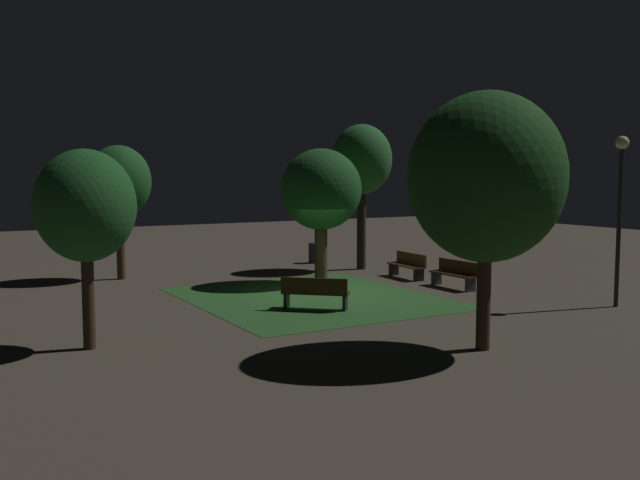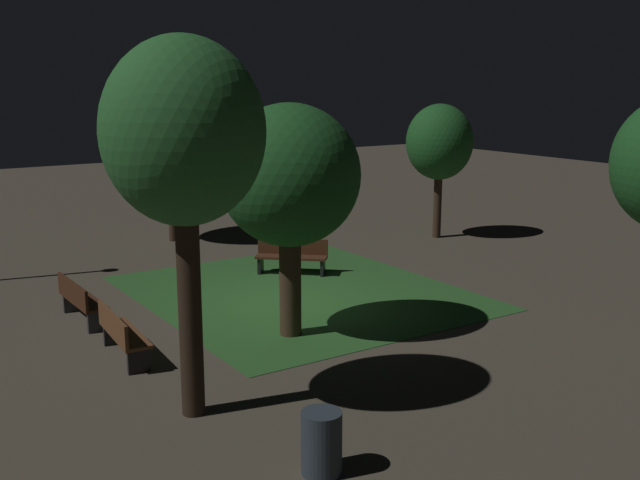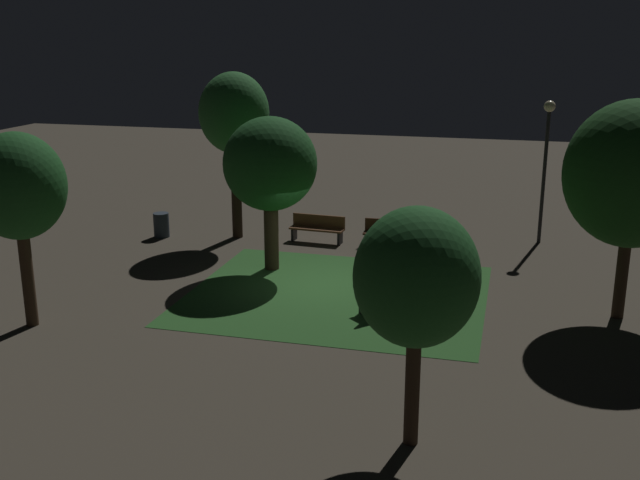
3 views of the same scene
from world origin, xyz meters
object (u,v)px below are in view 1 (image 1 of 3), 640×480
Objects in this scene: tree_back_right at (119,183)px; tree_tall_center at (486,178)px; bench_near_trees at (315,292)px; lamp_post_plaza_east at (620,192)px; tree_left_canopy at (321,191)px; tree_right_canopy at (85,207)px; bench_corner at (408,264)px; bench_front_left at (455,273)px; trash_bin at (315,253)px; tree_back_left at (362,161)px.

tree_tall_center reaches higher than tree_back_right.
lamp_post_plaza_east is (-3.67, -7.37, 2.65)m from bench_near_trees.
tree_right_canopy is at bearing 121.73° from tree_left_canopy.
tree_back_right is at bearing 53.24° from tree_left_canopy.
bench_front_left is at bearing -180.00° from bench_corner.
lamp_post_plaza_east is at bearing -74.95° from tree_tall_center.
trash_bin is at bearing -29.28° from bench_near_trees.
tree_right_canopy is at bearing 59.92° from tree_tall_center.
bench_near_trees is (-3.42, 5.62, 0.00)m from bench_corner.
bench_front_left is 0.34× the size of tree_tall_center.
tree_back_left reaches higher than trash_bin.
bench_front_left is 5.70m from bench_near_trees.
bench_corner is 0.41× the size of tree_left_canopy.
tree_back_right is (4.15, 5.56, 0.25)m from tree_left_canopy.
bench_front_left is at bearing -129.39° from tree_back_right.
tree_back_right is at bearing -17.56° from tree_right_canopy.
trash_bin is (8.67, -4.86, -0.07)m from bench_near_trees.
bench_front_left is at bearing 20.76° from lamp_post_plaza_east.
tree_left_canopy is at bearing -126.76° from tree_back_right.
bench_front_left is at bearing -36.46° from tree_tall_center.
tree_left_canopy is at bearing 80.25° from bench_corner.
bench_front_left is 0.99× the size of bench_corner.
lamp_post_plaza_east is (-7.63, -4.92, 0.06)m from tree_left_canopy.
tree_back_right is 0.84× the size of tree_back_left.
bench_near_trees is 0.36× the size of lamp_post_plaza_east.
tree_right_canopy is (-4.74, 11.72, 2.46)m from bench_corner.
bench_corner is 10.44m from tree_tall_center.
lamp_post_plaza_east is at bearing -116.45° from bench_near_trees.
tree_left_canopy is (3.02, 3.17, 2.59)m from bench_front_left.
tree_back_right is (9.44, -2.99, 0.38)m from tree_right_canopy.
tree_left_canopy is (3.96, -2.45, 2.59)m from bench_near_trees.
bench_near_trees is at bearing 63.55° from lamp_post_plaza_east.
bench_near_trees is at bearing -77.75° from tree_right_canopy.
tree_back_left is at bearing 1.49° from bench_front_left.
bench_corner is 0.35× the size of tree_tall_center.
lamp_post_plaza_east is at bearing -169.16° from tree_back_left.
bench_corner is 10.31m from tree_back_right.
tree_right_canopy is 9.91m from tree_back_right.
bench_front_left is 11.65m from tree_back_right.
tree_tall_center is (-6.34, 4.69, 3.05)m from bench_front_left.
trash_bin is (7.73, 0.76, -0.07)m from bench_front_left.
bench_front_left and bench_corner have the same top height.
bench_corner is 5.31m from trash_bin.
trash_bin is (12.34, 2.51, -2.72)m from lamp_post_plaza_east.
lamp_post_plaza_east is (-11.78, -10.48, -0.19)m from tree_back_right.
bench_near_trees is 8.65m from lamp_post_plaza_east.
bench_near_trees is at bearing 99.54° from bench_front_left.
tree_left_canopy is 5.40× the size of trash_bin.
tree_right_canopy is at bearing 80.13° from lamp_post_plaza_east.
trash_bin is (5.25, 0.76, -0.07)m from bench_corner.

